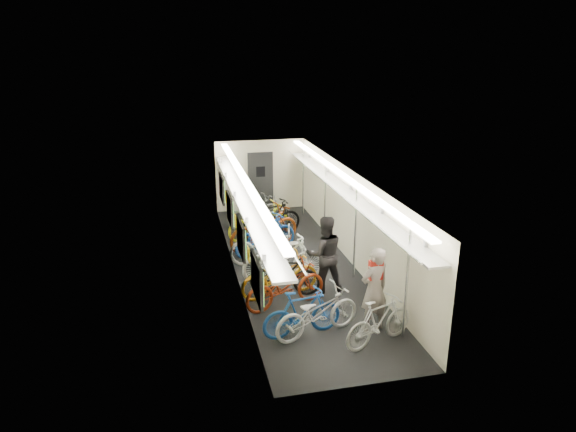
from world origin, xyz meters
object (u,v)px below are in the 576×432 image
bicycle_1 (302,313)px  passenger_mid (324,254)px  passenger_near (374,290)px  bicycle_0 (317,313)px  backpack (376,270)px

bicycle_1 → passenger_mid: 2.08m
passenger_near → bicycle_1: bearing=-21.2°
bicycle_0 → backpack: size_ratio=4.80×
passenger_mid → bicycle_0: bearing=70.1°
passenger_near → backpack: passenger_near is taller
passenger_near → backpack: size_ratio=4.55×
bicycle_0 → passenger_mid: 2.01m
bicycle_0 → passenger_near: 1.19m
bicycle_0 → passenger_near: (1.12, -0.04, 0.38)m
passenger_mid → backpack: size_ratio=4.69×
bicycle_0 → passenger_near: bearing=-109.1°
bicycle_0 → bicycle_1: (-0.29, 0.05, 0.00)m
bicycle_1 → passenger_mid: passenger_mid is taller
bicycle_1 → passenger_mid: bearing=-36.0°
bicycle_0 → backpack: 1.39m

